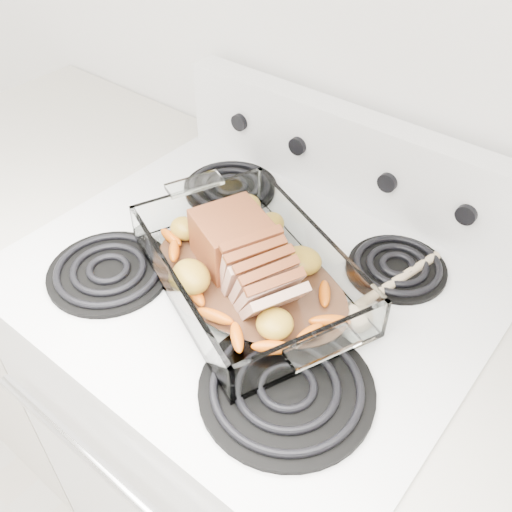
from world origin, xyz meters
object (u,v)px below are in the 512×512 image
Objects in this scene: pork_roast at (238,255)px; electric_range at (254,417)px; counter_left at (72,290)px; baking_dish at (248,275)px.

electric_range is at bearing 58.95° from pork_roast.
electric_range reaches higher than pork_roast.
counter_left is at bearing 154.66° from pork_roast.
electric_range is 1.20× the size of counter_left.
baking_dish is (0.68, -0.03, 0.50)m from counter_left.
pork_roast is at bearing -156.95° from baking_dish.
counter_left is 0.85m from baking_dish.
baking_dish reaches higher than counter_left.
electric_range is 2.82× the size of baking_dish.
pork_roast reaches higher than counter_left.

